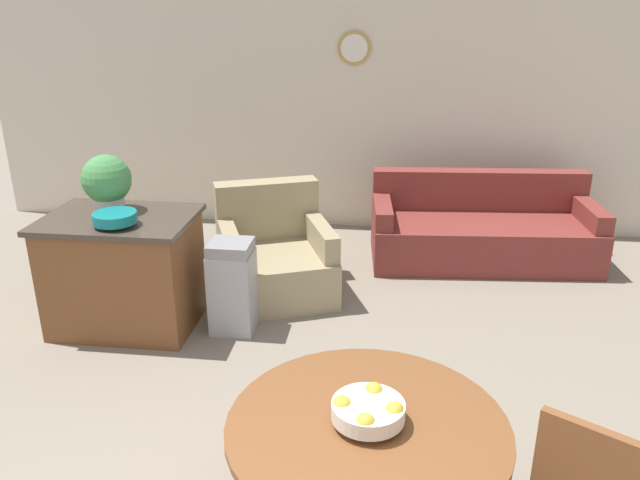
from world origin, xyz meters
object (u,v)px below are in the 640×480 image
object	(u,v)px
dining_table	(367,455)
teal_bowl	(115,218)
fruit_bowl	(368,410)
potted_plant	(107,182)
kitchen_island	(125,271)
trash_bin	(233,287)
armchair	(274,259)
couch	(482,232)

from	to	relation	value
dining_table	teal_bowl	world-z (taller)	teal_bowl
fruit_bowl	potted_plant	world-z (taller)	potted_plant
kitchen_island	teal_bowl	world-z (taller)	teal_bowl
potted_plant	trash_bin	size ratio (longest dim) A/B	0.60
dining_table	kitchen_island	world-z (taller)	kitchen_island
kitchen_island	armchair	size ratio (longest dim) A/B	0.91
fruit_bowl	couch	bearing A→B (deg)	75.78
teal_bowl	armchair	world-z (taller)	teal_bowl
kitchen_island	potted_plant	bearing A→B (deg)	131.76
trash_bin	couch	bearing A→B (deg)	39.13
kitchen_island	potted_plant	world-z (taller)	potted_plant
couch	armchair	distance (m)	2.09
potted_plant	armchair	world-z (taller)	potted_plant
dining_table	armchair	size ratio (longest dim) A/B	0.99
kitchen_island	trash_bin	xyz separation A→B (m)	(0.83, 0.02, -0.09)
dining_table	trash_bin	size ratio (longest dim) A/B	1.67
teal_bowl	potted_plant	size ratio (longest dim) A/B	0.71
dining_table	fruit_bowl	world-z (taller)	fruit_bowl
kitchen_island	dining_table	bearing A→B (deg)	-45.05
teal_bowl	trash_bin	xyz separation A→B (m)	(0.76, 0.21, -0.59)
potted_plant	trash_bin	xyz separation A→B (m)	(0.95, -0.10, -0.76)
fruit_bowl	couch	world-z (taller)	fruit_bowl
dining_table	couch	world-z (taller)	couch
fruit_bowl	dining_table	bearing A→B (deg)	115.32
fruit_bowl	couch	size ratio (longest dim) A/B	0.14
kitchen_island	potted_plant	size ratio (longest dim) A/B	2.57
trash_bin	armchair	world-z (taller)	armchair
kitchen_island	trash_bin	size ratio (longest dim) A/B	1.53
dining_table	potted_plant	bearing A→B (deg)	134.76
dining_table	kitchen_island	size ratio (longest dim) A/B	1.09
trash_bin	dining_table	bearing A→B (deg)	-60.56
dining_table	potted_plant	size ratio (longest dim) A/B	2.80
dining_table	fruit_bowl	distance (m)	0.23
kitchen_island	armchair	xyz separation A→B (m)	(1.02, 0.72, -0.14)
fruit_bowl	couch	xyz separation A→B (m)	(0.92, 3.64, -0.51)
teal_bowl	armchair	bearing A→B (deg)	43.87
fruit_bowl	teal_bowl	size ratio (longest dim) A/B	1.01
dining_table	couch	xyz separation A→B (m)	(0.92, 3.64, -0.28)
fruit_bowl	potted_plant	bearing A→B (deg)	134.75
potted_plant	kitchen_island	bearing A→B (deg)	-48.24
couch	armchair	size ratio (longest dim) A/B	1.79
kitchen_island	potted_plant	distance (m)	0.69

